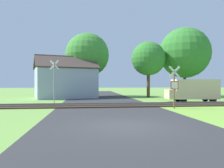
% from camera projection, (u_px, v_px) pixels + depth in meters
% --- Properties ---
extents(ground_plane, '(160.00, 160.00, 0.00)m').
position_uv_depth(ground_plane, '(126.00, 126.00, 9.46)').
color(ground_plane, '#6B9942').
extents(road_asphalt, '(7.92, 80.00, 0.01)m').
position_uv_depth(road_asphalt, '(119.00, 119.00, 11.45)').
color(road_asphalt, '#2D2D30').
rests_on(road_asphalt, ground).
extents(rail_track, '(60.00, 2.60, 0.22)m').
position_uv_depth(rail_track, '(107.00, 105.00, 17.74)').
color(rail_track, '#422D1E').
rests_on(rail_track, ground).
extents(stop_sign_near, '(0.88, 0.15, 3.13)m').
position_uv_depth(stop_sign_near, '(174.00, 85.00, 16.00)').
color(stop_sign_near, brown).
rests_on(stop_sign_near, ground).
extents(crossing_sign_far, '(0.85, 0.29, 3.93)m').
position_uv_depth(crossing_sign_far, '(54.00, 79.00, 19.19)').
color(crossing_sign_far, '#9E9EA5').
rests_on(crossing_sign_far, ground).
extents(house, '(8.72, 7.19, 5.38)m').
position_uv_depth(house, '(66.00, 82.00, 27.76)').
color(house, '#99A3B7').
rests_on(house, ground).
extents(tree_right, '(4.47, 4.47, 7.36)m').
position_uv_depth(tree_right, '(148.00, 59.00, 28.74)').
color(tree_right, '#513823').
rests_on(tree_right, ground).
extents(tree_center, '(6.11, 6.11, 8.91)m').
position_uv_depth(tree_center, '(87.00, 55.00, 30.61)').
color(tree_center, '#513823').
rests_on(tree_center, ground).
extents(tree_far, '(7.01, 7.01, 9.61)m').
position_uv_depth(tree_far, '(185.00, 53.00, 30.41)').
color(tree_far, '#513823').
rests_on(tree_far, ground).
extents(mail_truck, '(5.03, 2.22, 2.24)m').
position_uv_depth(mail_truck, '(193.00, 90.00, 21.44)').
color(mail_truck, beige).
rests_on(mail_truck, ground).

